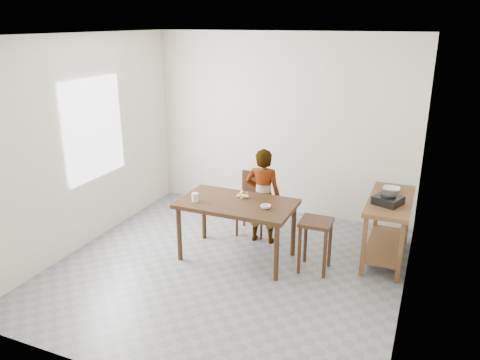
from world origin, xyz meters
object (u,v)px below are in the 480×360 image
at_px(prep_counter, 387,229).
at_px(stool, 315,245).
at_px(child, 263,196).
at_px(dining_table, 237,230).
at_px(dining_chair, 253,204).

relative_size(prep_counter, stool, 1.87).
relative_size(prep_counter, child, 0.93).
xyz_separation_m(dining_table, child, (0.13, 0.57, 0.27)).
bearing_deg(dining_chair, stool, -38.59).
relative_size(dining_table, child, 1.08).
bearing_deg(dining_table, dining_chair, 96.88).
bearing_deg(stool, child, 149.84).
relative_size(child, stool, 2.02).
height_order(child, dining_chair, child).
bearing_deg(child, stool, 144.47).
xyz_separation_m(dining_table, prep_counter, (1.72, 0.70, 0.03)).
relative_size(dining_table, stool, 2.19).
relative_size(prep_counter, dining_chair, 1.42).
distance_m(dining_table, stool, 0.98).
distance_m(dining_chair, stool, 1.27).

